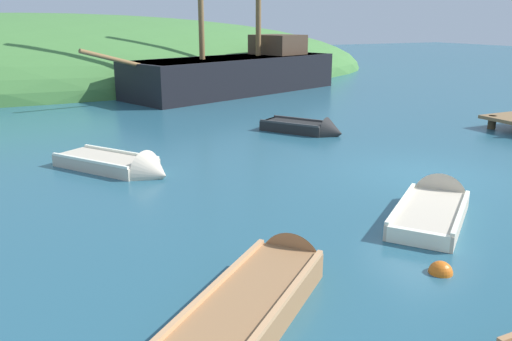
{
  "coord_description": "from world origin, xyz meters",
  "views": [
    {
      "loc": [
        -9.5,
        -9.44,
        3.84
      ],
      "look_at": [
        -4.05,
        1.65,
        0.22
      ],
      "focal_mm": 36.26,
      "sensor_mm": 36.0,
      "label": 1
    }
  ],
  "objects_px": {
    "rowboat_near_dock": "(308,130)",
    "sailing_ship": "(237,79)",
    "rowboat_center": "(123,168)",
    "buoy_orange": "(440,273)",
    "rowboat_far": "(266,291)",
    "rowboat_outer_right": "(434,208)"
  },
  "relations": [
    {
      "from": "rowboat_center",
      "to": "rowboat_near_dock",
      "type": "bearing_deg",
      "value": 72.45
    },
    {
      "from": "rowboat_outer_right",
      "to": "rowboat_near_dock",
      "type": "bearing_deg",
      "value": 40.33
    },
    {
      "from": "rowboat_center",
      "to": "rowboat_outer_right",
      "type": "xyz_separation_m",
      "value": [
        5.1,
        -5.89,
        -0.0
      ]
    },
    {
      "from": "rowboat_near_dock",
      "to": "sailing_ship",
      "type": "bearing_deg",
      "value": 136.62
    },
    {
      "from": "rowboat_far",
      "to": "rowboat_outer_right",
      "type": "xyz_separation_m",
      "value": [
        4.71,
        1.55,
        -0.05
      ]
    },
    {
      "from": "rowboat_center",
      "to": "rowboat_outer_right",
      "type": "height_order",
      "value": "rowboat_center"
    },
    {
      "from": "rowboat_far",
      "to": "rowboat_near_dock",
      "type": "bearing_deg",
      "value": 15.74
    },
    {
      "from": "sailing_ship",
      "to": "rowboat_outer_right",
      "type": "relative_size",
      "value": 4.47
    },
    {
      "from": "rowboat_center",
      "to": "rowboat_near_dock",
      "type": "xyz_separation_m",
      "value": [
        6.89,
        1.97,
        0.02
      ]
    },
    {
      "from": "rowboat_far",
      "to": "rowboat_outer_right",
      "type": "relative_size",
      "value": 1.1
    },
    {
      "from": "rowboat_far",
      "to": "buoy_orange",
      "type": "xyz_separation_m",
      "value": [
        2.86,
        -0.47,
        -0.14
      ]
    },
    {
      "from": "sailing_ship",
      "to": "rowboat_outer_right",
      "type": "bearing_deg",
      "value": 59.26
    },
    {
      "from": "rowboat_center",
      "to": "buoy_orange",
      "type": "bearing_deg",
      "value": -11.15
    },
    {
      "from": "sailing_ship",
      "to": "rowboat_outer_right",
      "type": "distance_m",
      "value": 19.02
    },
    {
      "from": "rowboat_near_dock",
      "to": "buoy_orange",
      "type": "xyz_separation_m",
      "value": [
        -3.64,
        -9.88,
        -0.11
      ]
    },
    {
      "from": "rowboat_center",
      "to": "buoy_orange",
      "type": "xyz_separation_m",
      "value": [
        3.25,
        -7.91,
        -0.1
      ]
    },
    {
      "from": "rowboat_near_dock",
      "to": "buoy_orange",
      "type": "height_order",
      "value": "rowboat_near_dock"
    },
    {
      "from": "sailing_ship",
      "to": "buoy_orange",
      "type": "distance_m",
      "value": 21.43
    },
    {
      "from": "rowboat_near_dock",
      "to": "rowboat_outer_right",
      "type": "xyz_separation_m",
      "value": [
        -1.78,
        -7.85,
        -0.02
      ]
    },
    {
      "from": "rowboat_near_dock",
      "to": "rowboat_outer_right",
      "type": "distance_m",
      "value": 8.05
    },
    {
      "from": "rowboat_center",
      "to": "buoy_orange",
      "type": "height_order",
      "value": "rowboat_center"
    },
    {
      "from": "sailing_ship",
      "to": "rowboat_far",
      "type": "distance_m",
      "value": 21.92
    }
  ]
}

